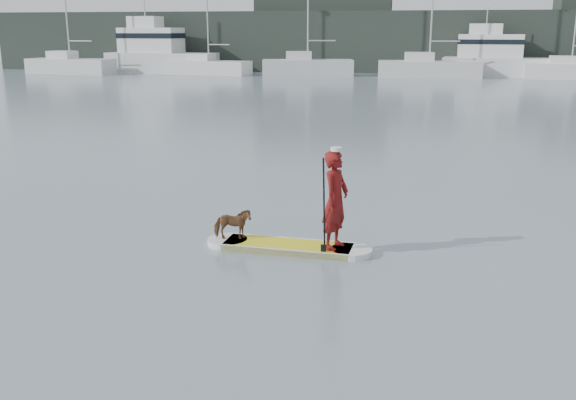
% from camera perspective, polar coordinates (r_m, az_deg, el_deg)
% --- Properties ---
extents(ground, '(140.00, 140.00, 0.00)m').
position_cam_1_polar(ground, '(15.71, 14.46, -0.94)').
color(ground, slate).
rests_on(ground, ground).
extents(paddleboard, '(3.29, 0.97, 0.12)m').
position_cam_1_polar(paddleboard, '(12.56, -0.00, -4.15)').
color(paddleboard, yellow).
rests_on(paddleboard, ground).
extents(paddler, '(0.64, 0.79, 1.88)m').
position_cam_1_polar(paddler, '(12.09, 4.24, -0.01)').
color(paddler, maroon).
rests_on(paddler, paddleboard).
extents(white_cap, '(0.22, 0.22, 0.07)m').
position_cam_1_polar(white_cap, '(11.88, 4.33, 4.53)').
color(white_cap, silver).
rests_on(white_cap, paddler).
extents(dog, '(0.80, 0.50, 0.62)m').
position_cam_1_polar(dog, '(12.76, -4.96, -2.15)').
color(dog, '#54331D').
rests_on(dog, paddleboard).
extents(paddle, '(0.10, 0.30, 2.00)m').
position_cam_1_polar(paddle, '(11.90, 3.21, -1.53)').
color(paddle, black).
rests_on(paddle, ground).
extents(sailboat_a, '(8.84, 3.67, 12.47)m').
position_cam_1_polar(sailboat_a, '(67.46, -18.81, 11.31)').
color(sailboat_a, silver).
rests_on(sailboat_a, ground).
extents(sailboat_b, '(8.44, 4.07, 12.05)m').
position_cam_1_polar(sailboat_b, '(63.34, -7.10, 11.75)').
color(sailboat_b, silver).
rests_on(sailboat_b, ground).
extents(sailboat_c, '(8.72, 4.27, 11.99)m').
position_cam_1_polar(sailboat_c, '(61.08, 1.68, 11.80)').
color(sailboat_c, silver).
rests_on(sailboat_c, ground).
extents(sailboat_d, '(9.12, 3.22, 13.25)m').
position_cam_1_polar(sailboat_d, '(59.91, 12.35, 11.46)').
color(sailboat_d, silver).
rests_on(sailboat_d, ground).
extents(sailboat_e, '(7.87, 3.55, 11.00)m').
position_cam_1_polar(sailboat_e, '(62.06, 23.77, 10.53)').
color(sailboat_e, silver).
rests_on(sailboat_e, ground).
extents(motor_yacht_a, '(10.78, 4.76, 6.25)m').
position_cam_1_polar(motor_yacht_a, '(63.50, 18.04, 12.00)').
color(motor_yacht_a, silver).
rests_on(motor_yacht_a, ground).
extents(motor_yacht_b, '(11.36, 5.18, 7.23)m').
position_cam_1_polar(motor_yacht_b, '(67.10, -11.56, 12.76)').
color(motor_yacht_b, silver).
rests_on(motor_yacht_b, ground).
extents(shore_mass, '(90.00, 6.00, 6.00)m').
position_cam_1_polar(shore_mass, '(68.12, 11.64, 13.60)').
color(shore_mass, black).
rests_on(shore_mass, ground).
extents(shore_building_west, '(14.00, 4.00, 9.00)m').
position_cam_1_polar(shore_building_west, '(69.65, 3.16, 15.13)').
color(shore_building_west, black).
rests_on(shore_building_west, ground).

